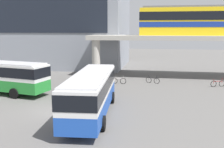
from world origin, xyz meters
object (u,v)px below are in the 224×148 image
at_px(train, 216,20).
at_px(bicycle_black, 153,80).
at_px(bus_main, 92,90).
at_px(bicycle_silver, 119,81).
at_px(bicycle_red, 218,84).
at_px(station_building, 40,4).

distance_m(train, bicycle_black, 11.83).
distance_m(bus_main, bicycle_black, 13.91).
relative_size(train, bicycle_silver, 10.99).
relative_size(train, bicycle_red, 11.61).
bearing_deg(bicycle_red, station_building, 152.00).
distance_m(station_building, bicycle_red, 33.48).
bearing_deg(bicycle_red, bicycle_silver, -178.48).
bearing_deg(bicycle_silver, station_building, 137.63).
bearing_deg(station_building, bicycle_red, -28.00).
bearing_deg(bicycle_red, train, 85.53).
height_order(station_building, train, station_building).
xyz_separation_m(train, bicycle_silver, (-11.82, -6.16, -7.25)).
bearing_deg(train, bicycle_silver, -152.49).
xyz_separation_m(bus_main, bicycle_red, (11.62, 12.40, -1.63)).
distance_m(bus_main, bicycle_red, 17.07).
relative_size(train, bus_main, 1.76).
distance_m(station_building, bicycle_black, 27.22).
height_order(station_building, bus_main, station_building).
xyz_separation_m(bus_main, bicycle_black, (4.26, 13.14, -1.63)).
xyz_separation_m(station_building, bicycle_red, (28.04, -14.91, -10.61)).
xyz_separation_m(train, bicycle_red, (-0.46, -5.85, -7.25)).
distance_m(train, bus_main, 22.60).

